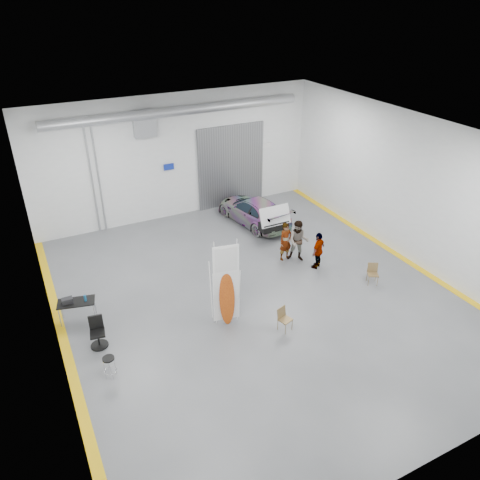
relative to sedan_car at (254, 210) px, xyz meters
name	(u,v)px	position (x,y,z in m)	size (l,w,h in m)	color
ground	(257,296)	(-2.81, -5.47, -0.63)	(16.00, 16.00, 0.00)	#55575C
room_shell	(236,173)	(-2.57, -3.25, 3.44)	(14.02, 16.18, 6.01)	silver
sedan_car	(254,210)	(0.00, 0.00, 0.00)	(1.78, 4.37, 1.27)	silver
person_a	(286,241)	(-0.45, -3.65, 0.21)	(0.61, 0.40, 1.68)	#8C694C
person_b	(298,241)	(-0.03, -3.96, 0.27)	(0.88, 0.68, 1.80)	slate
person_c	(318,250)	(0.37, -4.82, 0.16)	(0.92, 0.38, 1.59)	brown
surfboard_display	(228,291)	(-4.41, -6.38, 0.66)	(0.90, 0.36, 3.20)	white
folding_chair_near	(285,323)	(-2.90, -7.61, -0.37)	(0.49, 0.52, 0.83)	brown
folding_chair_far	(372,278)	(1.58, -6.76, -0.37)	(0.53, 0.57, 0.83)	brown
shop_stool	(110,367)	(-8.63, -7.13, -0.27)	(0.37, 0.37, 0.73)	black
work_table	(74,302)	(-9.06, -3.94, 0.14)	(1.34, 0.88, 1.00)	#95979D
office_chair	(97,334)	(-8.65, -5.56, -0.17)	(0.56, 0.57, 1.06)	black
trunk_lid	(274,214)	(0.00, -1.93, 0.65)	(1.48, 0.90, 0.04)	silver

